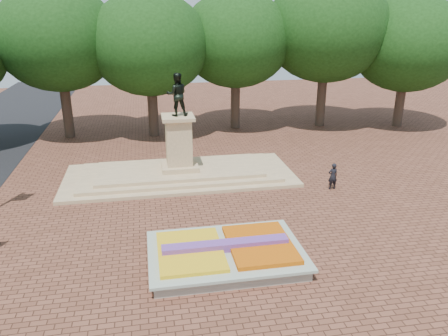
% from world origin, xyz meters
% --- Properties ---
extents(ground, '(90.00, 90.00, 0.00)m').
position_xyz_m(ground, '(0.00, 0.00, 0.00)').
color(ground, brown).
rests_on(ground, ground).
extents(flower_bed, '(6.30, 4.30, 0.91)m').
position_xyz_m(flower_bed, '(1.03, -2.00, 0.38)').
color(flower_bed, gray).
rests_on(flower_bed, ground).
extents(monument, '(14.00, 6.00, 6.40)m').
position_xyz_m(monument, '(0.00, 8.00, 0.88)').
color(monument, tan).
rests_on(monument, ground).
extents(tree_row_back, '(44.80, 8.80, 10.43)m').
position_xyz_m(tree_row_back, '(2.33, 18.00, 6.67)').
color(tree_row_back, '#3B2A20').
rests_on(tree_row_back, ground).
extents(pedestrian, '(0.60, 0.41, 1.57)m').
position_xyz_m(pedestrian, '(8.50, 4.50, 0.78)').
color(pedestrian, black).
rests_on(pedestrian, ground).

